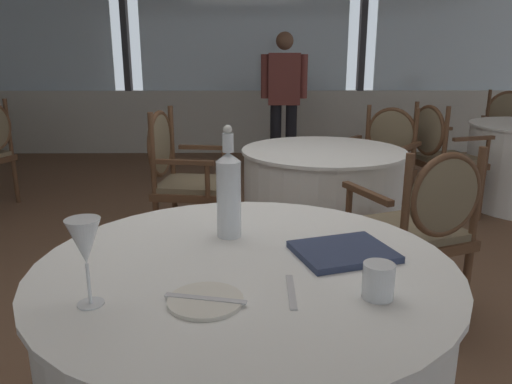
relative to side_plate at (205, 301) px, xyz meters
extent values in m
plane|color=brown|center=(0.05, 1.21, -0.74)|extent=(15.55, 15.55, 0.00)
cube|color=beige|center=(0.05, 5.70, -0.32)|extent=(10.04, 0.12, 0.85)
cube|color=silver|center=(-3.10, 5.72, 0.88)|extent=(2.77, 0.02, 1.54)
cube|color=silver|center=(0.05, 5.72, 0.88)|extent=(2.77, 0.02, 1.54)
cube|color=#333338|center=(-1.53, 5.70, 0.88)|extent=(0.08, 0.14, 1.54)
cube|color=silver|center=(3.19, 5.72, 0.88)|extent=(2.77, 0.02, 1.54)
cube|color=#333338|center=(1.62, 5.70, 0.88)|extent=(0.08, 0.14, 1.54)
cylinder|color=white|center=(0.09, 0.23, -0.02)|extent=(1.21, 1.21, 0.02)
cylinder|color=white|center=(0.09, 0.23, -0.38)|extent=(1.18, 1.18, 0.72)
cylinder|color=silver|center=(0.00, 0.00, 0.00)|extent=(0.19, 0.19, 0.01)
cube|color=silver|center=(0.00, 0.00, 0.01)|extent=(0.20, 0.06, 0.00)
cube|color=silver|center=(0.21, 0.05, 0.00)|extent=(0.02, 0.18, 0.00)
cylinder|color=white|center=(0.04, 0.45, 0.12)|extent=(0.08, 0.08, 0.25)
cone|color=white|center=(0.04, 0.45, 0.26)|extent=(0.08, 0.08, 0.03)
cylinder|color=white|center=(0.04, 0.45, 0.31)|extent=(0.04, 0.04, 0.06)
sphere|color=silver|center=(0.04, 0.45, 0.35)|extent=(0.03, 0.03, 0.03)
cylinder|color=white|center=(-0.27, -0.01, 0.00)|extent=(0.06, 0.06, 0.00)
cylinder|color=white|center=(-0.27, -0.01, 0.05)|extent=(0.01, 0.01, 0.10)
cone|color=white|center=(-0.27, -0.01, 0.16)|extent=(0.08, 0.08, 0.11)
cylinder|color=white|center=(0.42, 0.02, 0.04)|extent=(0.08, 0.08, 0.09)
cube|color=#2D3856|center=(0.39, 0.29, 0.01)|extent=(0.33, 0.30, 0.02)
cylinder|color=white|center=(0.58, 1.98, -0.02)|extent=(1.05, 1.05, 0.02)
cylinder|color=white|center=(0.58, 1.98, -0.38)|extent=(1.01, 1.01, 0.72)
cube|color=brown|center=(1.12, 2.65, -0.32)|extent=(0.65, 0.65, 0.05)
cube|color=#75664C|center=(1.12, 2.65, -0.28)|extent=(0.59, 0.59, 0.04)
cylinder|color=brown|center=(1.15, 2.37, -0.55)|extent=(0.04, 0.04, 0.39)
cylinder|color=brown|center=(0.84, 2.62, -0.55)|extent=(0.04, 0.04, 0.39)
cylinder|color=brown|center=(1.40, 2.68, -0.55)|extent=(0.04, 0.04, 0.39)
cylinder|color=brown|center=(1.09, 2.93, -0.55)|extent=(0.04, 0.04, 0.39)
cylinder|color=brown|center=(1.40, 2.68, -0.06)|extent=(0.04, 0.04, 0.48)
cylinder|color=brown|center=(1.09, 2.93, -0.06)|extent=(0.04, 0.04, 0.48)
ellipsoid|color=#75664C|center=(1.26, 2.82, -0.03)|extent=(0.34, 0.28, 0.41)
torus|color=brown|center=(1.26, 2.82, -0.03)|extent=(0.35, 0.29, 0.42)
cube|color=brown|center=(1.30, 2.48, -0.08)|extent=(0.26, 0.31, 0.03)
cylinder|color=brown|center=(1.21, 2.37, -0.19)|extent=(0.03, 0.03, 0.22)
cube|color=brown|center=(0.91, 2.79, -0.08)|extent=(0.26, 0.31, 0.03)
cylinder|color=brown|center=(0.82, 2.68, -0.19)|extent=(0.03, 0.03, 0.22)
cube|color=brown|center=(-0.27, 2.11, -0.30)|extent=(0.52, 0.52, 0.05)
cube|color=#75664C|center=(-0.27, 2.11, -0.26)|extent=(0.48, 0.48, 0.04)
cylinder|color=brown|center=(-0.04, 2.28, -0.54)|extent=(0.04, 0.04, 0.41)
cylinder|color=brown|center=(-0.11, 1.88, -0.54)|extent=(0.04, 0.04, 0.41)
cylinder|color=brown|center=(-0.44, 2.34, -0.54)|extent=(0.04, 0.04, 0.41)
cylinder|color=brown|center=(-0.50, 1.94, -0.54)|extent=(0.04, 0.04, 0.41)
cylinder|color=brown|center=(-0.44, 2.34, -0.02)|extent=(0.04, 0.04, 0.52)
cylinder|color=brown|center=(-0.50, 1.94, -0.02)|extent=(0.04, 0.04, 0.52)
ellipsoid|color=#75664C|center=(-0.48, 2.14, 0.00)|extent=(0.11, 0.39, 0.43)
torus|color=brown|center=(-0.48, 2.14, 0.00)|extent=(0.10, 0.44, 0.44)
cube|color=brown|center=(-0.21, 2.36, -0.06)|extent=(0.37, 0.09, 0.03)
cylinder|color=brown|center=(-0.07, 2.33, -0.17)|extent=(0.03, 0.03, 0.22)
cube|color=brown|center=(-0.29, 1.86, -0.06)|extent=(0.37, 0.09, 0.03)
cylinder|color=brown|center=(-0.15, 1.84, -0.17)|extent=(0.03, 0.03, 0.22)
cube|color=brown|center=(0.89, 1.18, -0.29)|extent=(0.60, 0.60, 0.05)
cube|color=#75664C|center=(0.89, 1.18, -0.25)|extent=(0.55, 0.55, 0.04)
cylinder|color=brown|center=(0.63, 1.29, -0.53)|extent=(0.04, 0.04, 0.43)
cylinder|color=brown|center=(1.01, 1.44, -0.53)|extent=(0.04, 0.04, 0.43)
cylinder|color=brown|center=(0.78, 0.92, -0.53)|extent=(0.04, 0.04, 0.43)
cylinder|color=brown|center=(1.15, 1.06, -0.53)|extent=(0.04, 0.04, 0.43)
cylinder|color=brown|center=(0.78, 0.92, -0.04)|extent=(0.04, 0.04, 0.44)
cylinder|color=brown|center=(1.15, 1.06, -0.04)|extent=(0.04, 0.04, 0.44)
ellipsoid|color=#75664C|center=(0.97, 0.98, -0.02)|extent=(0.38, 0.19, 0.37)
torus|color=brown|center=(0.97, 0.98, -0.02)|extent=(0.37, 0.17, 0.39)
cube|color=brown|center=(0.65, 1.10, -0.05)|extent=(0.17, 0.36, 0.03)
cylinder|color=brown|center=(0.60, 1.24, -0.16)|extent=(0.03, 0.03, 0.22)
cube|color=brown|center=(1.12, 1.29, -0.05)|extent=(0.17, 0.36, 0.03)
cylinder|color=brown|center=(1.07, 1.42, -0.16)|extent=(0.03, 0.03, 0.22)
cube|color=brown|center=(2.86, 4.00, -0.32)|extent=(0.56, 0.56, 0.05)
cube|color=#75664C|center=(2.86, 4.00, -0.27)|extent=(0.51, 0.51, 0.04)
cylinder|color=brown|center=(2.61, 3.85, -0.54)|extent=(0.04, 0.04, 0.40)
cylinder|color=brown|center=(2.71, 4.24, -0.54)|extent=(0.04, 0.04, 0.40)
cylinder|color=brown|center=(2.71, 4.24, -0.04)|extent=(0.04, 0.04, 0.51)
ellipsoid|color=#75664C|center=(2.91, 4.21, -0.01)|extent=(0.39, 0.14, 0.43)
torus|color=brown|center=(2.91, 4.21, -0.01)|extent=(0.43, 0.14, 0.44)
cube|color=brown|center=(2.61, 4.04, -0.07)|extent=(0.13, 0.37, 0.03)
cylinder|color=brown|center=(2.57, 3.90, -0.18)|extent=(0.03, 0.03, 0.22)
cube|color=brown|center=(1.75, 2.86, -0.29)|extent=(0.57, 0.57, 0.05)
cube|color=#75664C|center=(1.75, 2.86, -0.25)|extent=(0.52, 0.52, 0.04)
cylinder|color=brown|center=(1.89, 3.11, -0.53)|extent=(0.04, 0.04, 0.43)
cylinder|color=brown|center=(2.00, 2.72, -0.53)|extent=(0.04, 0.04, 0.43)
cylinder|color=brown|center=(1.50, 3.00, -0.53)|extent=(0.04, 0.04, 0.43)
cylinder|color=brown|center=(1.61, 2.62, -0.53)|extent=(0.04, 0.04, 0.43)
cylinder|color=brown|center=(1.50, 3.00, -0.03)|extent=(0.04, 0.04, 0.47)
cylinder|color=brown|center=(1.61, 2.62, -0.03)|extent=(0.04, 0.04, 0.47)
ellipsoid|color=#75664C|center=(1.54, 2.80, -0.01)|extent=(0.15, 0.39, 0.39)
torus|color=brown|center=(1.54, 2.80, -0.01)|extent=(0.14, 0.40, 0.41)
cube|color=brown|center=(1.70, 3.11, -0.04)|extent=(0.36, 0.13, 0.03)
cylinder|color=brown|center=(1.84, 3.15, -0.15)|extent=(0.03, 0.03, 0.22)
cube|color=brown|center=(1.84, 2.63, -0.04)|extent=(0.36, 0.13, 0.03)
cylinder|color=brown|center=(1.97, 2.67, -0.15)|extent=(0.03, 0.03, 0.22)
cylinder|color=brown|center=(-2.04, 3.29, -0.54)|extent=(0.04, 0.04, 0.40)
cylinder|color=brown|center=(-2.04, 3.29, -0.04)|extent=(0.04, 0.04, 0.50)
cylinder|color=black|center=(0.42, 4.61, -0.36)|extent=(0.13, 0.13, 0.77)
cylinder|color=black|center=(0.60, 4.61, -0.36)|extent=(0.13, 0.13, 0.77)
cube|color=brown|center=(0.51, 4.61, 0.31)|extent=(0.37, 0.21, 0.57)
sphere|color=brown|center=(0.51, 4.61, 0.73)|extent=(0.20, 0.20, 0.20)
cylinder|color=brown|center=(0.29, 4.62, 0.34)|extent=(0.09, 0.09, 0.49)
cylinder|color=brown|center=(0.73, 4.60, 0.34)|extent=(0.09, 0.09, 0.49)
camera|label=1|loc=(0.11, -1.06, 0.57)|focal=34.14mm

